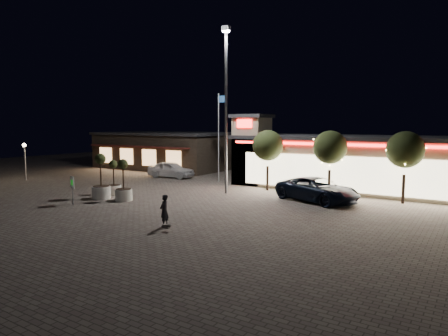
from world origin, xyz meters
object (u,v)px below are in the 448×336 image
Objects in this scene: white_sedan at (171,170)px; planter_left at (114,184)px; pickup_truck at (317,190)px; planter_mid at (101,185)px; pedestrian at (164,211)px; valet_sign at (72,185)px.

planter_left is at bearing -171.17° from white_sedan.
pickup_truck is 16.91m from white_sedan.
planter_mid is at bearing 138.32° from pickup_truck.
planter_mid reaches higher than white_sedan.
pickup_truck is at bearing 28.80° from planter_mid.
pickup_truck is 1.24× the size of white_sedan.
valet_sign reaches higher than pedestrian.
pickup_truck is 3.58× the size of pedestrian.
pedestrian is at bearing -21.22° from planter_mid.
pickup_truck is 15.04m from planter_mid.
white_sedan is at bearing 105.90° from planter_left.
pedestrian is at bearing -28.17° from planter_left.
planter_mid is (3.23, -11.33, 0.18)m from white_sedan.
pickup_truck is 3.13× the size of valet_sign.
planter_left is at bearing 132.20° from pickup_truck.
pedestrian is (-4.27, -10.71, 0.00)m from pickup_truck.
white_sedan is (-16.41, 4.09, -0.01)m from pickup_truck.
pickup_truck is at bearing 36.94° from valet_sign.
planter_left is at bearing 106.01° from planter_mid.
white_sedan is 2.52× the size of valet_sign.
pickup_truck is at bearing 147.80° from pedestrian.
white_sedan is at bearing 105.92° from planter_mid.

